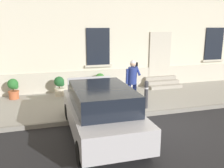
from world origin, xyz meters
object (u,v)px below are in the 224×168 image
Objects in this scene: planter_charcoal at (100,82)px; person_on_phone at (132,80)px; planter_cream at (60,86)px; planter_terracotta at (13,88)px; bollard_near_person at (146,93)px; hatchback_car_silver at (101,111)px.

person_on_phone is at bearing -74.36° from planter_charcoal.
planter_cream is at bearing 128.83° from person_on_phone.
person_on_phone reaches higher than planter_terracotta.
bollard_near_person is at bearing -41.73° from planter_cream.
person_on_phone is 4.98m from planter_terracotta.
planter_terracotta is 1.00× the size of planter_cream.
planter_cream is (-2.92, 2.61, -0.11)m from bollard_near_person.
person_on_phone is 2.04× the size of planter_terracotta.
hatchback_car_silver is 4.76× the size of planter_cream.
hatchback_car_silver is at bearing -143.61° from bollard_near_person.
bollard_near_person is 3.92m from planter_cream.
hatchback_car_silver is 5.03m from planter_terracotta.
hatchback_car_silver is 4.76× the size of planter_terracotta.
bollard_near_person is 3.01m from planter_charcoal.
planter_charcoal is at bearing 110.27° from bollard_near_person.
planter_cream is at bearing 101.14° from hatchback_car_silver.
planter_terracotta is at bearing 142.20° from person_on_phone.
person_on_phone reaches higher than hatchback_car_silver.
planter_terracotta is (-2.70, 4.24, -0.18)m from hatchback_car_silver.
hatchback_car_silver is at bearing -57.55° from planter_terracotta.
person_on_phone reaches higher than planter_cream.
planter_cream is at bearing -2.68° from planter_terracotta.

